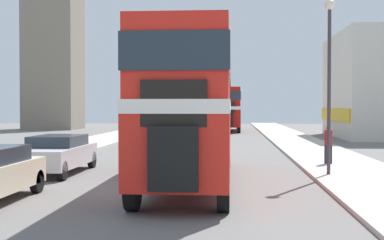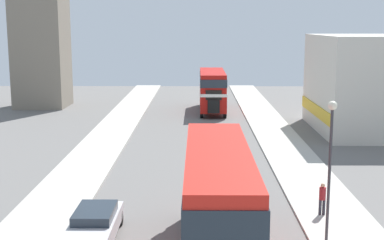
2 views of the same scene
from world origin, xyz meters
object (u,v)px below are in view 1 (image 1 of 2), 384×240
object	(u,v)px
bus_distant	(227,106)
pedestrian_walking	(328,142)
street_lamp	(329,60)
double_decker_bus	(192,99)
car_parked_mid	(57,153)

from	to	relation	value
bus_distant	pedestrian_walking	xyz separation A→B (m)	(4.29, -30.79, -1.50)
bus_distant	street_lamp	distance (m)	34.38
bus_distant	pedestrian_walking	distance (m)	31.13
double_decker_bus	bus_distant	xyz separation A→B (m)	(0.78, 35.86, -0.14)
double_decker_bus	bus_distant	bearing A→B (deg)	88.75
bus_distant	pedestrian_walking	world-z (taller)	bus_distant
double_decker_bus	pedestrian_walking	xyz separation A→B (m)	(5.07, 5.07, -1.64)
car_parked_mid	pedestrian_walking	size ratio (longest dim) A/B	2.98
car_parked_mid	pedestrian_walking	xyz separation A→B (m)	(10.08, 2.87, 0.27)
car_parked_mid	street_lamp	bearing A→B (deg)	-2.94
pedestrian_walking	street_lamp	distance (m)	4.52
bus_distant	street_lamp	world-z (taller)	street_lamp
double_decker_bus	bus_distant	distance (m)	35.87
bus_distant	car_parked_mid	world-z (taller)	bus_distant
double_decker_bus	car_parked_mid	xyz separation A→B (m)	(-5.01, 2.20, -1.91)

